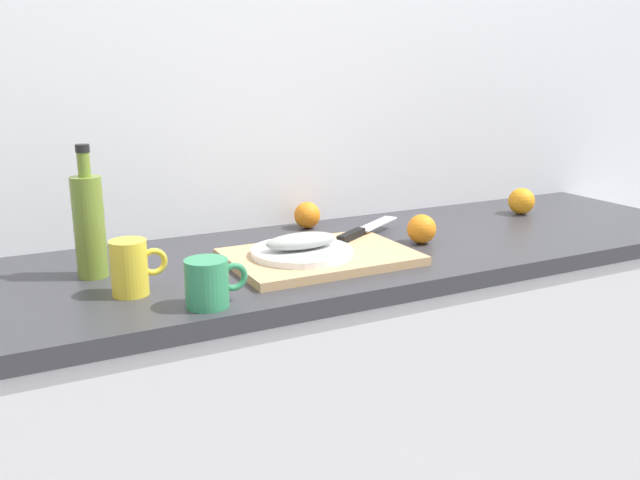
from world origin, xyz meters
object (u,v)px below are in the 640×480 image
object	(u,v)px
white_plate	(302,252)
coffee_mug_1	(208,283)
coffee_mug_0	(131,267)
cutting_board	(320,257)
olive_oil_bottle	(89,224)
fish_fillet	(302,241)
chef_knife	(361,231)
orange_0	(422,229)

from	to	relation	value
white_plate	coffee_mug_1	size ratio (longest dim) A/B	1.89
coffee_mug_0	cutting_board	bearing A→B (deg)	4.58
white_plate	olive_oil_bottle	world-z (taller)	olive_oil_bottle
olive_oil_bottle	coffee_mug_1	world-z (taller)	olive_oil_bottle
cutting_board	fish_fillet	bearing A→B (deg)	178.14
white_plate	coffee_mug_0	world-z (taller)	coffee_mug_0
white_plate	chef_knife	size ratio (longest dim) A/B	0.88
cutting_board	fish_fillet	xyz separation A→B (m)	(-0.05, 0.00, 0.04)
orange_0	coffee_mug_1	bearing A→B (deg)	-162.74
cutting_board	coffee_mug_0	world-z (taller)	coffee_mug_0
fish_fillet	orange_0	xyz separation A→B (m)	(0.35, 0.02, -0.02)
white_plate	orange_0	xyz separation A→B (m)	(0.35, 0.02, 0.01)
fish_fillet	coffee_mug_1	world-z (taller)	coffee_mug_1
white_plate	orange_0	world-z (taller)	orange_0
cutting_board	coffee_mug_0	bearing A→B (deg)	-175.42
chef_knife	white_plate	bearing A→B (deg)	173.04
cutting_board	chef_knife	xyz separation A→B (m)	(0.17, 0.10, 0.02)
coffee_mug_1	orange_0	size ratio (longest dim) A/B	1.65
cutting_board	coffee_mug_1	bearing A→B (deg)	-152.31
coffee_mug_0	orange_0	bearing A→B (deg)	4.63
coffee_mug_1	chef_knife	bearing A→B (deg)	28.97
cutting_board	olive_oil_bottle	world-z (taller)	olive_oil_bottle
white_plate	cutting_board	bearing A→B (deg)	-1.86
chef_knife	orange_0	xyz separation A→B (m)	(0.13, -0.08, 0.01)
white_plate	olive_oil_bottle	bearing A→B (deg)	164.85
orange_0	cutting_board	bearing A→B (deg)	-175.28
cutting_board	fish_fillet	world-z (taller)	fish_fillet
white_plate	fish_fillet	size ratio (longest dim) A/B	1.33
orange_0	coffee_mug_0	bearing A→B (deg)	-175.37
white_plate	chef_knife	xyz separation A→B (m)	(0.22, 0.10, 0.00)
coffee_mug_1	cutting_board	bearing A→B (deg)	27.69
white_plate	fish_fillet	bearing A→B (deg)	0.00
cutting_board	white_plate	distance (m)	0.05
chef_knife	coffee_mug_1	bearing A→B (deg)	176.77
cutting_board	white_plate	world-z (taller)	white_plate
cutting_board	fish_fillet	distance (m)	0.06
cutting_board	chef_knife	distance (m)	0.20
fish_fillet	orange_0	world-z (taller)	orange_0
orange_0	white_plate	bearing A→B (deg)	-176.15
coffee_mug_0	olive_oil_bottle	bearing A→B (deg)	107.61
fish_fillet	olive_oil_bottle	xyz separation A→B (m)	(-0.44, 0.12, 0.06)
orange_0	chef_knife	bearing A→B (deg)	148.83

